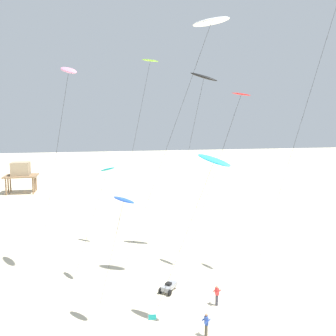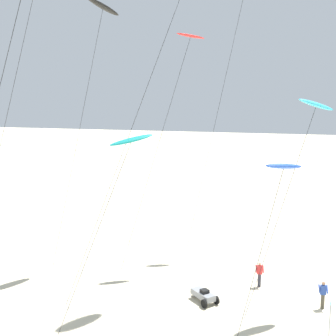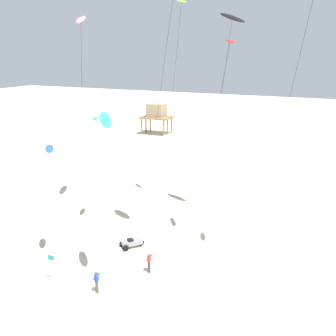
% 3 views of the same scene
% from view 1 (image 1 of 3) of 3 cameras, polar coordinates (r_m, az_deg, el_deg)
% --- Properties ---
extents(ground_plane, '(260.00, 260.00, 0.00)m').
position_cam_1_polar(ground_plane, '(29.49, 8.24, -22.35)').
color(ground_plane, beige).
extents(kite_teal, '(3.93, 4.19, 10.66)m').
position_cam_1_polar(kite_teal, '(32.60, -9.25, -0.44)').
color(kite_teal, teal).
rests_on(kite_teal, ground).
extents(kite_lime, '(4.80, 4.69, 20.78)m').
position_cam_1_polar(kite_lime, '(40.72, -2.94, 14.96)').
color(kite_lime, '#8CD833').
rests_on(kite_lime, ground).
extents(kite_cyan, '(4.43, 4.51, 12.43)m').
position_cam_1_polar(kite_cyan, '(24.98, 6.92, 0.97)').
color(kite_cyan, '#33BFE0').
rests_on(kite_cyan, ground).
extents(kite_white, '(8.26, 7.89, 22.86)m').
position_cam_1_polar(kite_white, '(32.94, 6.44, 20.97)').
color(kite_white, white).
rests_on(kite_white, ground).
extents(kite_red, '(4.78, 5.04, 16.98)m').
position_cam_1_polar(kite_red, '(34.88, 10.75, 10.11)').
color(kite_red, red).
rests_on(kite_red, ground).
extents(kite_blue, '(2.87, 2.94, 9.43)m').
position_cam_1_polar(kite_blue, '(25.71, -6.77, -5.02)').
color(kite_blue, blue).
rests_on(kite_blue, ground).
extents(kite_pink, '(4.89, 5.36, 19.41)m').
position_cam_1_polar(kite_pink, '(35.38, -14.91, 13.97)').
color(kite_pink, pink).
rests_on(kite_pink, ground).
extents(kite_black, '(4.57, 4.07, 19.40)m').
position_cam_1_polar(kite_black, '(40.16, 5.42, 13.41)').
color(kite_black, black).
rests_on(kite_black, ground).
extents(kite_flyer_nearest, '(0.56, 0.59, 1.67)m').
position_cam_1_polar(kite_flyer_nearest, '(27.54, 5.83, -22.53)').
color(kite_flyer_nearest, '#4C4738').
rests_on(kite_flyer_nearest, ground).
extents(kite_flyer_middle, '(0.60, 0.62, 1.67)m').
position_cam_1_polar(kite_flyer_middle, '(31.33, 7.43, -18.54)').
color(kite_flyer_middle, '#33333D').
rests_on(kite_flyer_middle, ground).
extents(stilt_house, '(5.99, 4.63, 5.97)m').
position_cam_1_polar(stilt_house, '(76.82, -21.47, -0.42)').
color(stilt_house, '#846647').
rests_on(stilt_house, ground).
extents(beach_buggy, '(1.85, 1.96, 0.82)m').
position_cam_1_polar(beach_buggy, '(33.42, 0.16, -17.57)').
color(beach_buggy, gray).
rests_on(beach_buggy, ground).
extents(marker_flag, '(0.57, 0.05, 2.10)m').
position_cam_1_polar(marker_flag, '(26.37, -2.70, -22.49)').
color(marker_flag, gray).
rests_on(marker_flag, ground).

